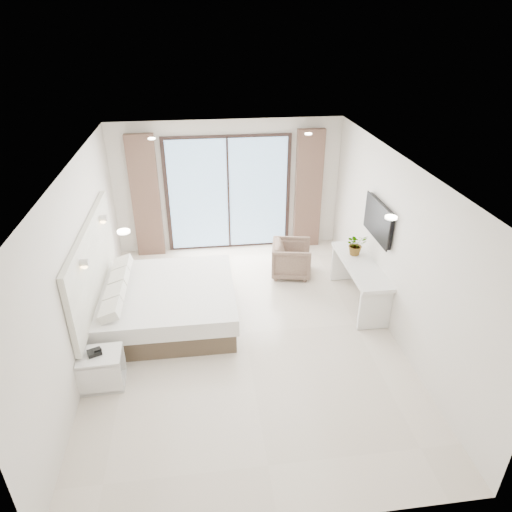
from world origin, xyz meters
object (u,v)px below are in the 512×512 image
(nightstand, at_px, (102,369))
(armchair, at_px, (292,257))
(bed, at_px, (166,303))
(console_desk, at_px, (360,274))

(nightstand, bearing_deg, armchair, 37.93)
(bed, distance_m, console_desk, 3.28)
(nightstand, height_order, console_desk, console_desk)
(armchair, bearing_deg, console_desk, -127.76)
(nightstand, relative_size, console_desk, 0.33)
(nightstand, distance_m, console_desk, 4.34)
(nightstand, bearing_deg, bed, 58.34)
(bed, relative_size, armchair, 2.93)
(nightstand, bearing_deg, console_desk, 18.25)
(bed, height_order, armchair, bed)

